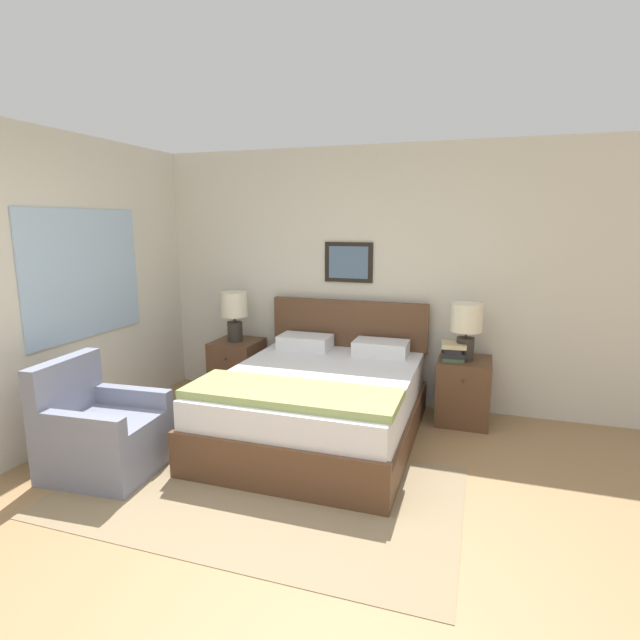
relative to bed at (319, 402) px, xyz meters
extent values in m
plane|color=#99754C|center=(0.19, -1.81, -0.32)|extent=(16.00, 16.00, 0.00)
cube|color=beige|center=(0.19, 1.08, 0.98)|extent=(6.88, 0.06, 2.60)
cube|color=black|center=(-0.02, 1.04, 1.13)|extent=(0.50, 0.02, 0.41)
cube|color=slate|center=(-0.02, 1.03, 1.13)|extent=(0.41, 0.00, 0.33)
cube|color=beige|center=(-2.08, -0.38, 0.98)|extent=(0.06, 5.26, 2.60)
cube|color=#9EBCDB|center=(-2.04, -0.39, 1.09)|extent=(0.02, 1.34, 1.12)
cube|color=#897556|center=(-0.11, -1.00, -0.31)|extent=(2.75, 1.59, 0.01)
cube|color=brown|center=(0.00, -0.02, -0.18)|extent=(1.63, 2.03, 0.28)
cube|color=brown|center=(0.00, -1.00, 0.00)|extent=(1.63, 0.06, 0.08)
cube|color=silver|center=(0.00, -0.02, 0.12)|extent=(1.56, 1.95, 0.31)
cube|color=brown|center=(0.00, 0.96, 0.51)|extent=(1.63, 0.06, 0.48)
cube|color=#8E9E5B|center=(0.00, -0.65, 0.30)|extent=(1.60, 0.57, 0.06)
cube|color=silver|center=(-0.39, 0.73, 0.34)|extent=(0.52, 0.32, 0.14)
cube|color=silver|center=(0.39, 0.73, 0.34)|extent=(0.52, 0.32, 0.14)
cube|color=gray|center=(-1.33, -1.09, -0.10)|extent=(0.80, 0.73, 0.43)
cube|color=gray|center=(-1.64, -1.11, 0.33)|extent=(0.16, 0.69, 0.43)
cube|color=gray|center=(-1.35, -0.80, 0.18)|extent=(0.76, 0.15, 0.14)
cube|color=gray|center=(-1.31, -1.38, 0.18)|extent=(0.76, 0.15, 0.14)
cube|color=brown|center=(-1.18, 0.76, -0.01)|extent=(0.48, 0.50, 0.61)
sphere|color=#332D28|center=(-1.18, 0.50, 0.16)|extent=(0.02, 0.02, 0.02)
cube|color=brown|center=(1.18, 0.76, -0.01)|extent=(0.48, 0.50, 0.61)
sphere|color=#332D28|center=(1.18, 0.50, 0.16)|extent=(0.02, 0.02, 0.02)
cylinder|color=#2D2823|center=(-1.19, 0.74, 0.39)|extent=(0.16, 0.16, 0.21)
cylinder|color=#2D2823|center=(-1.19, 0.74, 0.53)|extent=(0.02, 0.02, 0.06)
cylinder|color=beige|center=(-1.19, 0.74, 0.69)|extent=(0.28, 0.28, 0.26)
cylinder|color=#2D2823|center=(1.17, 0.74, 0.39)|extent=(0.16, 0.16, 0.21)
cylinder|color=#2D2823|center=(1.17, 0.74, 0.53)|extent=(0.02, 0.02, 0.06)
cylinder|color=beige|center=(1.17, 0.74, 0.69)|extent=(0.28, 0.28, 0.26)
cube|color=#4C7551|center=(1.07, 0.71, 0.31)|extent=(0.21, 0.22, 0.04)
cube|color=#232328|center=(1.07, 0.71, 0.35)|extent=(0.23, 0.24, 0.04)
cube|color=#232328|center=(1.07, 0.71, 0.39)|extent=(0.16, 0.21, 0.04)
cube|color=beige|center=(1.07, 0.71, 0.43)|extent=(0.24, 0.26, 0.04)
camera|label=1|loc=(1.29, -3.90, 1.54)|focal=28.00mm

